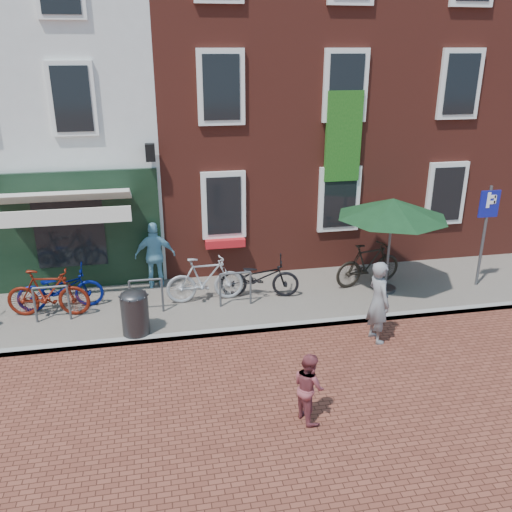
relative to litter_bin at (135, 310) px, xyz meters
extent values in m
plane|color=brown|center=(1.73, -0.30, -0.63)|extent=(80.00, 80.00, 0.00)
cube|color=slate|center=(2.73, 1.20, -0.58)|extent=(24.00, 3.00, 0.10)
cube|color=silver|center=(-3.27, 6.70, 3.87)|extent=(8.00, 8.00, 9.00)
cube|color=maroon|center=(3.73, 6.70, 4.37)|extent=(6.00, 8.00, 10.00)
cube|color=maroon|center=(9.73, 6.70, 4.37)|extent=(6.00, 8.00, 10.00)
cylinder|color=#2F2E31|center=(0.00, 0.00, -0.11)|extent=(0.56, 0.56, 0.84)
ellipsoid|color=#2F2E31|center=(0.00, 0.00, 0.37)|extent=(0.56, 0.56, 0.25)
cylinder|color=#4C4C4F|center=(8.33, 0.90, 0.73)|extent=(0.07, 0.07, 2.53)
cube|color=navy|center=(8.33, 0.88, 1.57)|extent=(0.50, 0.04, 0.65)
cylinder|color=#4C4C4F|center=(5.96, 1.03, -0.49)|extent=(0.50, 0.50, 0.08)
cylinder|color=#4C4C4F|center=(5.96, 1.03, 0.56)|extent=(0.06, 0.06, 2.19)
cone|color=#153B1C|center=(5.96, 1.03, 1.66)|extent=(2.61, 2.61, 0.45)
imported|color=gray|center=(4.85, -1.04, 0.23)|extent=(0.51, 0.69, 1.74)
imported|color=brown|center=(2.77, -3.22, -0.04)|extent=(0.59, 0.68, 1.19)
imported|color=#70B0CC|center=(0.48, 2.30, 0.30)|extent=(0.98, 0.43, 1.66)
imported|color=#5D1409|center=(-1.88, 1.18, 0.01)|extent=(1.87, 0.80, 1.09)
imported|color=#051160|center=(-1.67, 1.50, -0.04)|extent=(1.90, 0.76, 0.98)
imported|color=#969799|center=(1.58, 1.27, 0.01)|extent=(1.83, 0.57, 1.09)
imported|color=black|center=(2.87, 1.29, -0.04)|extent=(1.96, 1.01, 0.98)
imported|color=black|center=(5.65, 1.45, 0.01)|extent=(1.88, 0.87, 1.09)
camera|label=1|loc=(0.55, -10.26, 5.05)|focal=38.10mm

